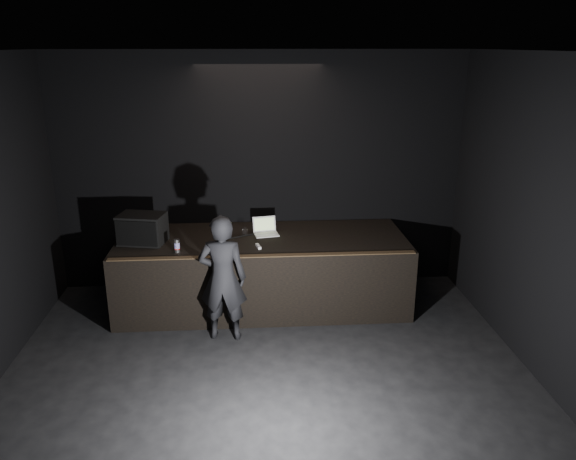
% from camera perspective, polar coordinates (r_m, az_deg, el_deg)
% --- Properties ---
extents(ground, '(7.00, 7.00, 0.00)m').
position_cam_1_polar(ground, '(5.87, -1.73, -19.08)').
color(ground, black).
rests_on(ground, ground).
extents(room_walls, '(6.10, 7.10, 3.52)m').
position_cam_1_polar(room_walls, '(4.91, -1.96, 0.02)').
color(room_walls, black).
rests_on(room_walls, ground).
extents(stage_riser, '(4.00, 1.50, 1.00)m').
position_cam_1_polar(stage_riser, '(8.00, -2.58, -4.18)').
color(stage_riser, black).
rests_on(stage_riser, ground).
extents(riser_lip, '(3.92, 0.10, 0.01)m').
position_cam_1_polar(riser_lip, '(7.15, -2.48, -2.62)').
color(riser_lip, brown).
rests_on(riser_lip, stage_riser).
extents(stage_monitor, '(0.67, 0.55, 0.40)m').
position_cam_1_polar(stage_monitor, '(7.81, -14.61, 0.13)').
color(stage_monitor, black).
rests_on(stage_monitor, stage_riser).
extents(cable, '(0.81, 0.44, 0.02)m').
position_cam_1_polar(cable, '(7.88, -4.64, -0.62)').
color(cable, black).
rests_on(cable, stage_riser).
extents(laptop, '(0.38, 0.35, 0.23)m').
position_cam_1_polar(laptop, '(7.97, -2.30, 0.03)').
color(laptop, silver).
rests_on(laptop, stage_riser).
extents(beer_can, '(0.07, 0.07, 0.17)m').
position_cam_1_polar(beer_can, '(7.39, -11.22, -1.60)').
color(beer_can, silver).
rests_on(beer_can, stage_riser).
extents(plastic_cup, '(0.08, 0.08, 0.11)m').
position_cam_1_polar(plastic_cup, '(7.92, -4.42, -0.18)').
color(plastic_cup, white).
rests_on(plastic_cup, stage_riser).
extents(wii_remote, '(0.08, 0.18, 0.03)m').
position_cam_1_polar(wii_remote, '(7.45, -3.04, -1.66)').
color(wii_remote, silver).
rests_on(wii_remote, stage_riser).
extents(person, '(0.63, 0.45, 1.63)m').
position_cam_1_polar(person, '(7.01, -6.65, -4.88)').
color(person, black).
rests_on(person, ground).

